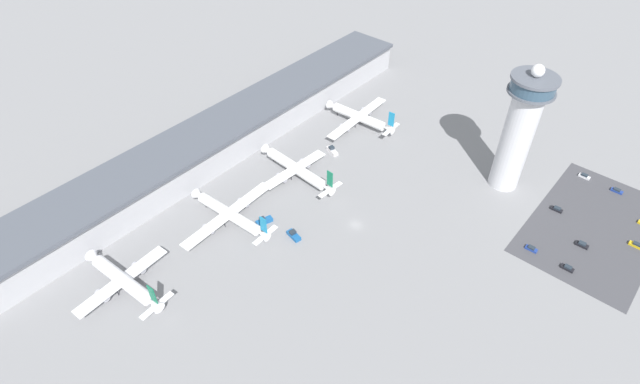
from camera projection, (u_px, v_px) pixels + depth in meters
name	position (u px, v px, depth m)	size (l,w,h in m)	color
ground_plane	(356.00, 225.00, 180.88)	(1000.00, 1000.00, 0.00)	gray
terminal_building	(225.00, 135.00, 210.07)	(210.52, 25.00, 14.36)	#B2B2B7
control_tower	(519.00, 129.00, 180.93)	(16.45, 16.45, 51.46)	silver
parking_lot_surface	(595.00, 227.00, 180.07)	(64.00, 40.00, 0.01)	#424247
airplane_gate_alpha	(123.00, 280.00, 156.38)	(33.09, 34.82, 13.59)	white
airplane_gate_bravo	(229.00, 214.00, 178.87)	(41.42, 36.80, 12.76)	white
airplane_gate_charlie	(296.00, 169.00, 198.52)	(31.09, 39.14, 12.94)	white
airplane_gate_delta	(359.00, 117.00, 226.26)	(41.23, 35.45, 12.92)	white
service_truck_catering	(264.00, 221.00, 181.13)	(6.59, 4.08, 2.58)	black
service_truck_fuel	(332.00, 150.00, 212.78)	(4.26, 6.77, 2.61)	black
service_truck_baggage	(294.00, 235.00, 175.92)	(3.52, 6.20, 2.50)	black
car_red_hatchback	(636.00, 245.00, 172.72)	(1.77, 4.53, 1.56)	black
car_yellow_taxi	(584.00, 176.00, 200.44)	(1.84, 4.40, 1.56)	black
car_grey_coupe	(582.00, 245.00, 172.85)	(1.99, 4.35, 1.55)	black
car_silver_sedan	(567.00, 268.00, 165.19)	(1.75, 4.21, 1.43)	black
car_navy_sedan	(557.00, 209.00, 186.22)	(1.90, 4.40, 1.44)	black
car_green_van	(531.00, 249.00, 171.58)	(1.85, 4.12, 1.41)	black
car_white_wagon	(617.00, 191.00, 193.98)	(1.71, 4.33, 1.44)	black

